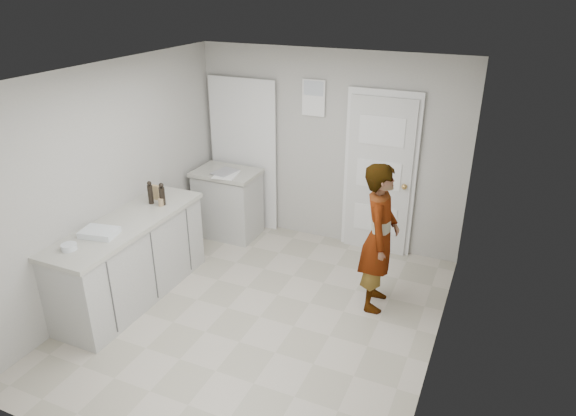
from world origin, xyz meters
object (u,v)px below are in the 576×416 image
at_px(oil_cruet_a, 162,194).
at_px(baking_dish, 99,233).
at_px(spice_jar, 161,202).
at_px(person, 379,238).
at_px(egg_bowl, 69,247).
at_px(oil_cruet_b, 150,193).
at_px(cake_mix_box, 156,192).

bearing_deg(oil_cruet_a, baking_dish, -97.85).
bearing_deg(spice_jar, person, 10.88).
bearing_deg(egg_bowl, oil_cruet_b, 88.63).
height_order(oil_cruet_b, egg_bowl, oil_cruet_b).
relative_size(cake_mix_box, oil_cruet_a, 0.64).
height_order(spice_jar, oil_cruet_b, oil_cruet_b).
relative_size(person, egg_bowl, 11.14).
xyz_separation_m(person, spice_jar, (-2.38, -0.46, 0.16)).
height_order(spice_jar, egg_bowl, spice_jar).
bearing_deg(oil_cruet_b, egg_bowl, -91.37).
xyz_separation_m(spice_jar, egg_bowl, (-0.17, -1.18, -0.01)).
distance_m(cake_mix_box, egg_bowl, 1.32).
bearing_deg(egg_bowl, spice_jar, 81.69).
bearing_deg(spice_jar, oil_cruet_b, 175.13).
xyz_separation_m(person, cake_mix_box, (-2.55, -0.32, 0.20)).
distance_m(cake_mix_box, oil_cruet_b, 0.13).
bearing_deg(person, cake_mix_box, 90.27).
distance_m(oil_cruet_a, baking_dish, 0.89).
bearing_deg(egg_bowl, oil_cruet_a, 81.99).
relative_size(cake_mix_box, baking_dish, 0.44).
bearing_deg(oil_cruet_b, person, 10.01).
xyz_separation_m(baking_dish, egg_bowl, (-0.05, -0.34, 0.00)).
bearing_deg(person, egg_bowl, 115.72).
height_order(baking_dish, egg_bowl, baking_dish).
xyz_separation_m(cake_mix_box, baking_dish, (0.04, -0.97, -0.06)).
height_order(person, cake_mix_box, person).
distance_m(person, oil_cruet_a, 2.43).
bearing_deg(baking_dish, oil_cruet_a, 82.15).
bearing_deg(spice_jar, cake_mix_box, 140.86).
distance_m(spice_jar, oil_cruet_a, 0.09).
distance_m(oil_cruet_a, oil_cruet_b, 0.14).
bearing_deg(cake_mix_box, person, 7.42).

